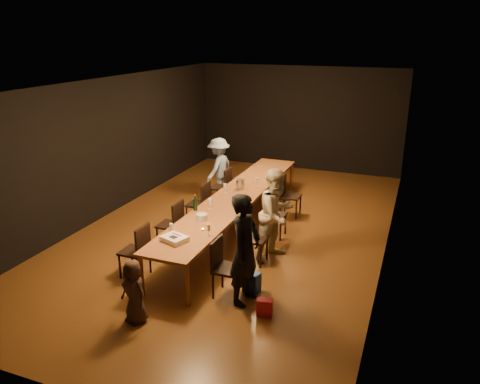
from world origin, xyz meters
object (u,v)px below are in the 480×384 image
(chair_right_3, at_px, (291,196))
(chair_left_2, at_px, (198,204))
(chair_right_2, at_px, (275,214))
(chair_left_3, at_px, (221,187))
(chair_left_0, at_px, (134,251))
(table, at_px, (235,198))
(child, at_px, (134,291))
(birthday_cake, at_px, (174,239))
(man_blue, at_px, (219,168))
(chair_right_1, at_px, (254,238))
(chair_left_1, at_px, (170,224))
(champagne_bottle, at_px, (195,202))
(plate_stack, at_px, (202,217))
(woman_birthday, at_px, (245,249))
(ice_bucket, at_px, (240,184))
(chair_right_0, at_px, (228,268))
(woman_tan, at_px, (277,214))

(chair_right_3, relative_size, chair_left_2, 1.00)
(chair_right_2, xyz_separation_m, chair_left_3, (-1.70, 1.20, 0.00))
(chair_left_0, xyz_separation_m, chair_left_2, (0.00, 2.40, 0.00))
(table, height_order, child, child)
(child, xyz_separation_m, birthday_cake, (0.03, 1.14, 0.32))
(chair_right_2, relative_size, man_blue, 0.63)
(chair_right_1, distance_m, chair_left_2, 2.08)
(chair_left_1, relative_size, man_blue, 0.63)
(champagne_bottle, bearing_deg, chair_left_1, -158.68)
(chair_right_1, height_order, man_blue, man_blue)
(chair_right_2, bearing_deg, chair_right_1, -0.00)
(plate_stack, xyz_separation_m, champagne_bottle, (-0.32, 0.38, 0.10))
(chair_right_2, relative_size, plate_stack, 4.77)
(champagne_bottle, bearing_deg, chair_right_1, -8.24)
(chair_left_3, relative_size, woman_birthday, 0.54)
(chair_left_3, bearing_deg, table, -144.69)
(chair_right_1, height_order, chair_right_3, same)
(chair_right_1, height_order, chair_left_3, same)
(champagne_bottle, bearing_deg, chair_right_3, 60.82)
(chair_right_3, bearing_deg, champagne_bottle, -29.18)
(plate_stack, relative_size, ice_bucket, 0.98)
(chair_right_2, height_order, woman_birthday, woman_birthday)
(chair_right_2, distance_m, ice_bucket, 1.09)
(birthday_cake, bearing_deg, chair_right_0, 16.37)
(chair_left_0, bearing_deg, man_blue, 4.14)
(table, xyz_separation_m, birthday_cake, (-0.09, -2.37, 0.09))
(chair_right_1, relative_size, birthday_cake, 2.04)
(plate_stack, bearing_deg, champagne_bottle, 130.01)
(chair_right_0, bearing_deg, champagne_bottle, -138.05)
(birthday_cake, bearing_deg, table, 106.20)
(table, xyz_separation_m, chair_left_1, (-0.85, -1.20, -0.24))
(man_blue, bearing_deg, woman_tan, 47.42)
(woman_birthday, bearing_deg, chair_right_1, 19.61)
(chair_right_3, height_order, woman_birthday, woman_birthday)
(chair_left_1, bearing_deg, chair_right_1, -90.00)
(chair_left_0, height_order, chair_left_2, same)
(chair_right_1, bearing_deg, ice_bucket, -151.17)
(woman_birthday, relative_size, birthday_cake, 3.80)
(chair_right_2, bearing_deg, chair_left_2, -90.00)
(woman_tan, bearing_deg, woman_birthday, -156.91)
(chair_right_0, bearing_deg, ice_bucket, -162.31)
(plate_stack, bearing_deg, ice_bucket, 89.67)
(woman_birthday, bearing_deg, chair_left_1, 64.05)
(chair_right_1, bearing_deg, chair_left_1, -90.00)
(chair_left_2, relative_size, birthday_cake, 2.04)
(child, bearing_deg, chair_right_3, 97.71)
(chair_left_1, relative_size, child, 0.99)
(chair_right_1, relative_size, chair_left_1, 1.00)
(chair_right_2, relative_size, chair_left_1, 1.00)
(birthday_cake, distance_m, champagne_bottle, 1.39)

